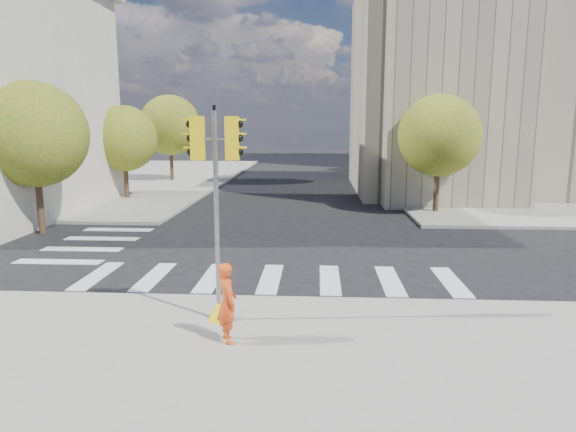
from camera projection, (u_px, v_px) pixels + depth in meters
The scene contains 15 objects.
ground at pixel (279, 262), 17.54m from camera, with size 160.00×160.00×0.00m, color black.
sidewalk_far_right at pixel (546, 181), 41.95m from camera, with size 28.00×40.00×0.15m, color gray.
sidewalk_far_left at pixel (70, 178), 44.20m from camera, with size 28.00×40.00×0.15m, color gray.
civic_building at pixel (533, 84), 34.17m from camera, with size 26.00×16.00×19.39m.
office_tower at pixel (512, 26), 54.93m from camera, with size 20.00×18.00×30.00m, color #9EA0A3.
tree_lw_near at pixel (34, 135), 21.32m from camera, with size 4.40×4.40×6.41m.
tree_lw_mid at pixel (124, 139), 31.23m from camera, with size 4.00×4.00×5.77m.
tree_lw_far at pixel (170, 125), 40.91m from camera, with size 4.80×4.80×6.95m.
tree_re_near at pixel (439, 136), 26.23m from camera, with size 4.20×4.20×6.16m.
tree_re_mid at pixel (402, 128), 37.97m from camera, with size 4.60×4.60×6.66m.
tree_re_far at pixel (382, 132), 49.85m from camera, with size 4.00×4.00×5.88m.
lamp_near at pixel (432, 125), 30.04m from camera, with size 0.35×0.18×8.11m.
lamp_far at pixel (396, 125), 43.80m from camera, with size 0.35×0.18×8.11m.
traffic_signal at pixel (217, 232), 11.57m from camera, with size 1.07×0.56×4.89m.
photographer at pixel (227, 302), 10.61m from camera, with size 0.62×0.41×1.70m, color #EC4D16.
Camera 1 is at (1.29, -16.95, 4.63)m, focal length 32.00 mm.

